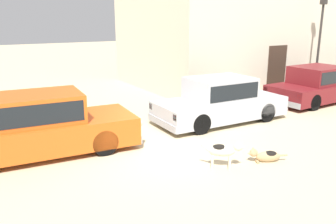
% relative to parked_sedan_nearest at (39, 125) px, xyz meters
% --- Properties ---
extents(ground_plane, '(80.00, 80.00, 0.00)m').
position_rel_parked_sedan_nearest_xyz_m(ground_plane, '(2.75, -1.26, -0.74)').
color(ground_plane, '#CCB78E').
extents(parked_sedan_nearest, '(4.85, 2.09, 1.52)m').
position_rel_parked_sedan_nearest_xyz_m(parked_sedan_nearest, '(0.00, 0.00, 0.00)').
color(parked_sedan_nearest, '#D15619').
rests_on(parked_sedan_nearest, ground_plane).
extents(parked_sedan_second, '(4.45, 1.83, 1.44)m').
position_rel_parked_sedan_nearest_xyz_m(parked_sedan_second, '(5.56, -0.06, -0.04)').
color(parked_sedan_second, '#B2B5BA').
rests_on(parked_sedan_second, ground_plane).
extents(parked_sedan_third, '(4.40, 1.91, 1.42)m').
position_rel_parked_sedan_nearest_xyz_m(parked_sedan_third, '(10.58, 0.11, -0.04)').
color(parked_sedan_third, maroon).
rests_on(parked_sedan_third, ground_plane).
extents(apartment_block, '(13.26, 6.89, 7.19)m').
position_rel_parked_sedan_nearest_xyz_m(apartment_block, '(12.42, 5.54, 2.85)').
color(apartment_block, beige).
rests_on(apartment_block, ground_plane).
extents(stray_dog_spotted, '(0.81, 0.67, 0.65)m').
position_rel_parked_sedan_nearest_xyz_m(stray_dog_spotted, '(3.31, -2.98, -0.32)').
color(stray_dog_spotted, beige).
rests_on(stray_dog_spotted, ground_plane).
extents(stray_dog_tan, '(0.89, 0.50, 0.36)m').
position_rel_parked_sedan_nearest_xyz_m(stray_dog_tan, '(4.38, -3.21, -0.58)').
color(stray_dog_tan, tan).
rests_on(stray_dog_tan, ground_plane).
extents(street_lamp, '(0.22, 0.22, 4.07)m').
position_rel_parked_sedan_nearest_xyz_m(street_lamp, '(12.11, 1.34, 1.84)').
color(street_lamp, '#2D2B28').
rests_on(street_lamp, ground_plane).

